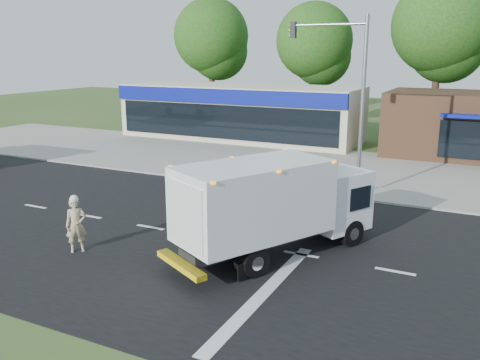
{
  "coord_description": "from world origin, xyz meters",
  "views": [
    {
      "loc": [
        8.04,
        -14.78,
        6.46
      ],
      "look_at": [
        -0.24,
        2.05,
        1.7
      ],
      "focal_mm": 38.0,
      "sensor_mm": 36.0,
      "label": 1
    }
  ],
  "objects": [
    {
      "name": "background_trees",
      "position": [
        -0.85,
        28.16,
        7.38
      ],
      "size": [
        36.77,
        7.39,
        12.1
      ],
      "color": "#332114",
      "rests_on": "ground"
    },
    {
      "name": "sidewalk",
      "position": [
        0.0,
        8.2,
        0.06
      ],
      "size": [
        60.0,
        2.4,
        0.12
      ],
      "primitive_type": "cube",
      "color": "gray",
      "rests_on": "ground"
    },
    {
      "name": "ground",
      "position": [
        0.0,
        0.0,
        0.0
      ],
      "size": [
        120.0,
        120.0,
        0.0
      ],
      "primitive_type": "plane",
      "color": "#385123",
      "rests_on": "ground"
    },
    {
      "name": "parking_apron",
      "position": [
        0.0,
        14.0,
        0.01
      ],
      "size": [
        60.0,
        9.0,
        0.02
      ],
      "primitive_type": "cube",
      "color": "gray",
      "rests_on": "ground"
    },
    {
      "name": "retail_strip_mall",
      "position": [
        -9.0,
        19.93,
        2.01
      ],
      "size": [
        18.0,
        6.2,
        4.0
      ],
      "color": "beige",
      "rests_on": "ground"
    },
    {
      "name": "traffic_signal_pole",
      "position": [
        2.35,
        7.6,
        4.92
      ],
      "size": [
        3.51,
        0.25,
        8.0
      ],
      "color": "gray",
      "rests_on": "ground"
    },
    {
      "name": "emergency_worker",
      "position": [
        -3.76,
        -2.99,
        0.95
      ],
      "size": [
        0.78,
        0.79,
        1.95
      ],
      "rotation": [
        0.0,
        0.0,
        0.83
      ],
      "color": "tan",
      "rests_on": "ground"
    },
    {
      "name": "brown_storefront",
      "position": [
        7.0,
        19.98,
        2.0
      ],
      "size": [
        10.0,
        6.7,
        4.0
      ],
      "color": "#382316",
      "rests_on": "ground"
    },
    {
      "name": "lane_markings",
      "position": [
        1.35,
        -1.35,
        0.02
      ],
      "size": [
        55.2,
        7.0,
        0.01
      ],
      "color": "silver",
      "rests_on": "road_asphalt"
    },
    {
      "name": "road_asphalt",
      "position": [
        0.0,
        0.0,
        0.0
      ],
      "size": [
        60.0,
        14.0,
        0.02
      ],
      "primitive_type": "cube",
      "color": "black",
      "rests_on": "ground"
    },
    {
      "name": "ems_box_truck",
      "position": [
        2.17,
        -0.43,
        1.84
      ],
      "size": [
        5.33,
        7.37,
        3.18
      ],
      "rotation": [
        0.0,
        0.0,
        1.08
      ],
      "color": "black",
      "rests_on": "ground"
    }
  ]
}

